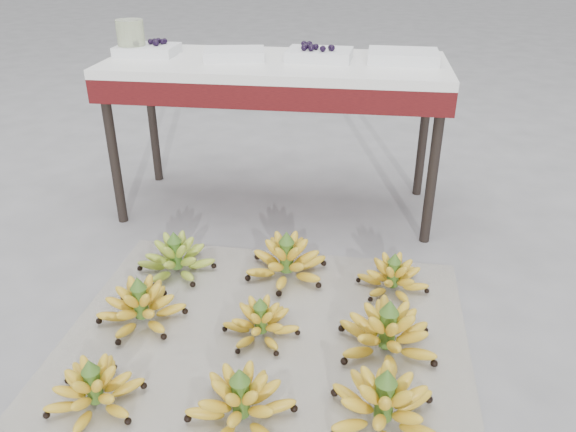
# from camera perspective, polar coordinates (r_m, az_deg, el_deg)

# --- Properties ---
(ground) EXTENTS (60.00, 60.00, 0.00)m
(ground) POSITION_cam_1_polar(r_m,az_deg,el_deg) (1.79, -5.36, -12.70)
(ground) COLOR slate
(ground) RESTS_ON ground
(newspaper_mat) EXTENTS (1.27, 1.08, 0.01)m
(newspaper_mat) POSITION_cam_1_polar(r_m,az_deg,el_deg) (1.80, -2.35, -12.35)
(newspaper_mat) COLOR white
(newspaper_mat) RESTS_ON ground
(bunch_front_left) EXTENTS (0.31, 0.31, 0.16)m
(bunch_front_left) POSITION_cam_1_polar(r_m,az_deg,el_deg) (1.64, -19.06, -16.37)
(bunch_front_left) COLOR yellow
(bunch_front_left) RESTS_ON newspaper_mat
(bunch_front_center) EXTENTS (0.30, 0.30, 0.17)m
(bunch_front_center) POSITION_cam_1_polar(r_m,az_deg,el_deg) (1.52, -4.81, -18.35)
(bunch_front_center) COLOR yellow
(bunch_front_center) RESTS_ON newspaper_mat
(bunch_front_right) EXTENTS (0.36, 0.36, 0.18)m
(bunch_front_right) POSITION_cam_1_polar(r_m,az_deg,el_deg) (1.52, 9.72, -18.41)
(bunch_front_right) COLOR yellow
(bunch_front_right) RESTS_ON newspaper_mat
(bunch_mid_left) EXTENTS (0.31, 0.31, 0.17)m
(bunch_mid_left) POSITION_cam_1_polar(r_m,az_deg,el_deg) (1.89, -14.69, -8.87)
(bunch_mid_left) COLOR yellow
(bunch_mid_left) RESTS_ON newspaper_mat
(bunch_mid_center) EXTENTS (0.24, 0.24, 0.14)m
(bunch_mid_center) POSITION_cam_1_polar(r_m,az_deg,el_deg) (1.78, -2.78, -10.76)
(bunch_mid_center) COLOR yellow
(bunch_mid_center) RESTS_ON newspaper_mat
(bunch_mid_right) EXTENTS (0.39, 0.39, 0.19)m
(bunch_mid_right) POSITION_cam_1_polar(r_m,az_deg,el_deg) (1.73, 10.03, -11.72)
(bunch_mid_right) COLOR yellow
(bunch_mid_right) RESTS_ON newspaper_mat
(bunch_back_left) EXTENTS (0.29, 0.29, 0.17)m
(bunch_back_left) POSITION_cam_1_polar(r_m,az_deg,el_deg) (2.11, -11.30, -4.23)
(bunch_back_left) COLOR #86AC36
(bunch_back_left) RESTS_ON newspaper_mat
(bunch_back_center) EXTENTS (0.31, 0.31, 0.18)m
(bunch_back_center) POSITION_cam_1_polar(r_m,az_deg,el_deg) (2.05, -0.15, -4.57)
(bunch_back_center) COLOR yellow
(bunch_back_center) RESTS_ON newspaper_mat
(bunch_back_right) EXTENTS (0.29, 0.29, 0.15)m
(bunch_back_right) POSITION_cam_1_polar(r_m,az_deg,el_deg) (2.01, 10.60, -6.14)
(bunch_back_right) COLOR yellow
(bunch_back_right) RESTS_ON newspaper_mat
(vendor_table) EXTENTS (1.39, 0.56, 0.67)m
(vendor_table) POSITION_cam_1_polar(r_m,az_deg,el_deg) (2.39, -1.24, 13.77)
(vendor_table) COLOR black
(vendor_table) RESTS_ON ground
(tray_far_left) EXTENTS (0.25, 0.18, 0.06)m
(tray_far_left) POSITION_cam_1_polar(r_m,az_deg,el_deg) (2.54, -14.05, 16.11)
(tray_far_left) COLOR silver
(tray_far_left) RESTS_ON vendor_table
(tray_left) EXTENTS (0.27, 0.22, 0.04)m
(tray_left) POSITION_cam_1_polar(r_m,az_deg,el_deg) (2.40, -5.47, 16.08)
(tray_left) COLOR silver
(tray_left) RESTS_ON vendor_table
(tray_right) EXTENTS (0.27, 0.20, 0.07)m
(tray_right) POSITION_cam_1_polar(r_m,az_deg,el_deg) (2.38, 3.17, 16.13)
(tray_right) COLOR silver
(tray_right) RESTS_ON vendor_table
(tray_far_right) EXTENTS (0.28, 0.21, 0.04)m
(tray_far_right) POSITION_cam_1_polar(r_m,az_deg,el_deg) (2.38, 11.61, 15.62)
(tray_far_right) COLOR silver
(tray_far_right) RESTS_ON vendor_table
(glass_jar) EXTENTS (0.15, 0.15, 0.14)m
(glass_jar) POSITION_cam_1_polar(r_m,az_deg,el_deg) (2.54, -15.67, 17.06)
(glass_jar) COLOR #E4F2C0
(glass_jar) RESTS_ON vendor_table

